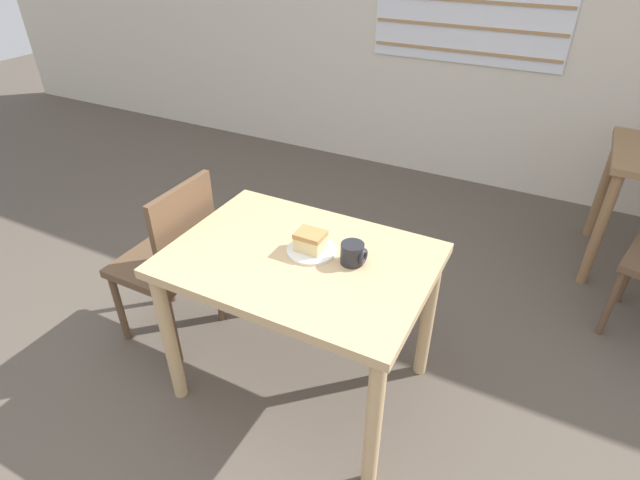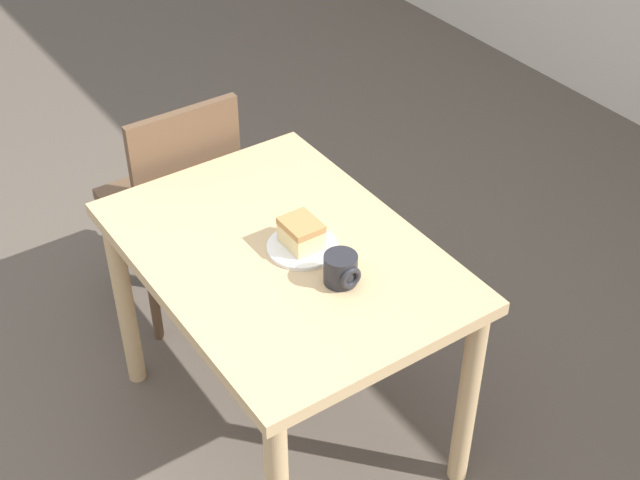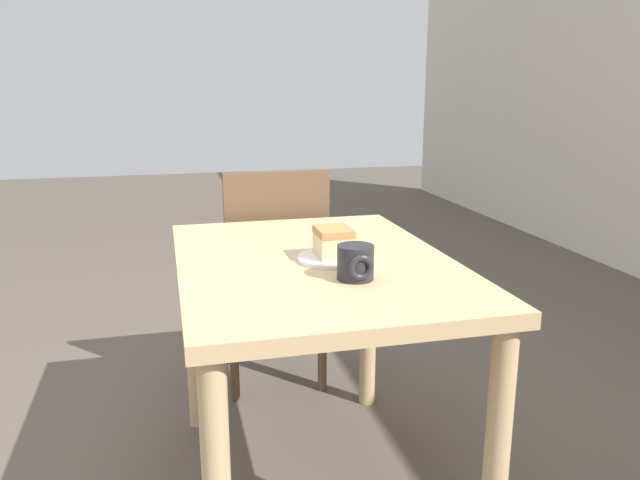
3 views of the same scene
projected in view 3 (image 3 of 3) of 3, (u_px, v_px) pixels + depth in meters
The scene contains 5 objects.
dining_table_near at pixel (314, 296), 1.76m from camera, with size 1.04×0.75×0.73m.
chair_near_window at pixel (273, 270), 2.47m from camera, with size 0.41×0.41×0.90m.
plate at pixel (334, 258), 1.72m from camera, with size 0.20×0.20×0.01m.
cake_slice at pixel (334, 242), 1.71m from camera, with size 0.11×0.09×0.08m.
coffee_mug at pixel (356, 263), 1.54m from camera, with size 0.10×0.09×0.09m.
Camera 3 is at (1.67, 0.11, 1.21)m, focal length 35.00 mm.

